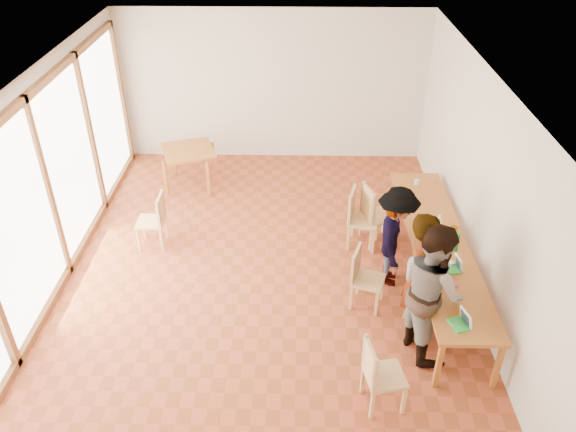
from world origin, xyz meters
name	(u,v)px	position (x,y,z in m)	size (l,w,h in m)	color
ground	(263,274)	(0.00, 0.00, 0.00)	(8.00, 8.00, 0.00)	#A84828
wall_back	(273,86)	(0.00, 4.00, 1.50)	(6.00, 0.10, 3.00)	beige
wall_right	(482,191)	(3.00, 0.00, 1.50)	(0.10, 8.00, 3.00)	beige
window_wall	(46,186)	(-2.96, 0.00, 1.50)	(0.10, 8.00, 3.00)	white
ceiling	(257,80)	(0.00, 0.00, 3.02)	(6.00, 8.00, 0.04)	white
communal_table	(438,243)	(2.50, -0.13, 0.70)	(0.80, 4.00, 0.75)	#A25A24
side_table	(189,153)	(-1.53, 2.71, 0.67)	(0.90, 0.90, 0.75)	#A25A24
chair_near	(377,369)	(1.40, -2.33, 0.56)	(0.50, 0.50, 0.49)	tan
chair_mid	(362,272)	(1.39, -0.59, 0.55)	(0.53, 0.53, 0.48)	tan
chair_far	(357,212)	(1.45, 0.83, 0.60)	(0.56, 0.56, 0.52)	tan
chair_empty	(374,209)	(1.71, 0.88, 0.63)	(0.60, 0.60, 0.55)	tan
chair_spare	(156,215)	(-1.72, 0.75, 0.56)	(0.43, 0.43, 0.49)	tan
person_near	(422,277)	(2.06, -1.13, 0.91)	(0.66, 0.44, 1.82)	gray
person_mid	(431,290)	(2.12, -1.41, 0.93)	(0.90, 0.70, 1.85)	gray
person_far	(395,237)	(1.89, -0.09, 0.78)	(1.01, 0.58, 1.56)	gray
laptop_near	(462,321)	(2.41, -1.81, 0.81)	(0.27, 0.28, 0.20)	green
laptop_mid	(455,266)	(2.58, -0.77, 0.80)	(0.23, 0.25, 0.19)	green
laptop_far	(435,227)	(2.49, 0.12, 0.81)	(0.31, 0.33, 0.22)	green
yellow_mug	(454,230)	(2.75, 0.07, 0.80)	(0.13, 0.13, 0.10)	gold
green_bottle	(456,242)	(2.67, -0.35, 0.89)	(0.07, 0.07, 0.28)	#17733C
clear_glass	(417,182)	(2.46, 1.48, 0.80)	(0.07, 0.07, 0.09)	silver
condiment_cup	(451,264)	(2.54, -0.70, 0.78)	(0.08, 0.08, 0.06)	white
pink_phone	(455,284)	(2.51, -1.08, 0.76)	(0.05, 0.10, 0.01)	#C33575
black_pouch	(436,269)	(2.31, -0.82, 0.80)	(0.16, 0.26, 0.09)	black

